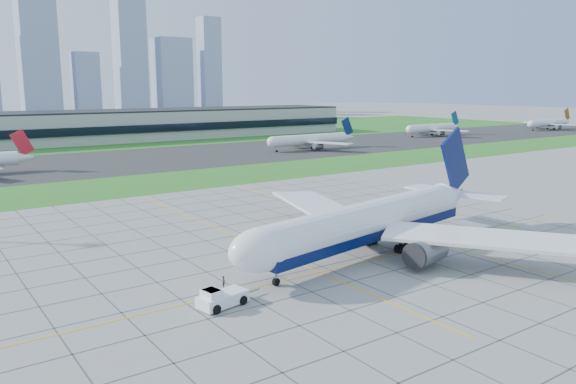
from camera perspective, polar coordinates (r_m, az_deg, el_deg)
name	(u,v)px	position (r m, az deg, el deg)	size (l,w,h in m)	color
ground	(359,258)	(94.28, 7.23, -6.65)	(1400.00, 1400.00, 0.00)	gray
grass_median	(152,183)	(170.04, -13.61, 0.90)	(700.00, 35.00, 0.04)	#286A1E
asphalt_taxiway	(96,163)	(221.64, -18.89, 2.84)	(700.00, 75.00, 0.04)	#383838
grass_far	(34,140)	(328.17, -24.38, 4.82)	(700.00, 145.00, 0.04)	#286A1E
apron_markings	(320,242)	(102.63, 3.22, -5.14)	(120.00, 130.00, 0.03)	#474744
terminal	(123,125)	(313.51, -16.37, 6.55)	(260.00, 43.00, 15.80)	#B7B7B2
airliner	(370,222)	(95.45, 8.35, -3.05)	(63.28, 63.57, 20.06)	white
pushback_tug	(221,298)	(73.80, -6.87, -10.64)	(9.75, 4.31, 2.68)	white
crew_near	(224,282)	(80.59, -6.55, -9.04)	(0.61, 0.40, 1.68)	black
crew_far	(518,244)	(106.02, 22.29, -4.91)	(0.89, 0.69, 1.83)	#2A281C
distant_jet_2	(310,140)	(254.45, 2.30, 5.35)	(46.20, 42.66, 14.08)	white
distant_jet_3	(432,128)	(336.06, 14.47, 6.30)	(41.91, 42.66, 14.08)	white
distant_jet_4	(549,123)	(411.38, 24.98, 6.38)	(45.68, 42.66, 14.08)	white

